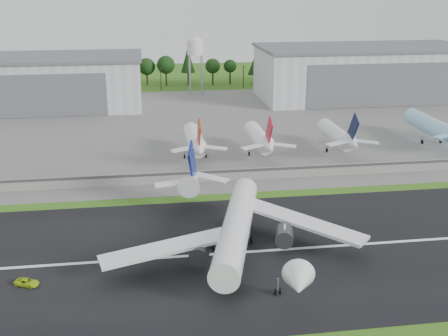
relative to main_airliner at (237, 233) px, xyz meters
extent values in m
plane|color=#376517|center=(13.63, -9.58, -4.89)|extent=(600.00, 600.00, 0.00)
cube|color=black|center=(13.63, 0.42, -4.84)|extent=(320.00, 60.00, 0.10)
cube|color=white|center=(13.63, 0.42, -4.78)|extent=(220.00, 1.00, 0.02)
cube|color=slate|center=(13.63, 110.42, -4.84)|extent=(320.00, 150.00, 0.10)
cube|color=gray|center=(13.63, 45.42, -3.14)|extent=(240.00, 0.50, 3.50)
cube|color=#38383A|center=(13.63, 45.12, -1.89)|extent=(240.00, 0.12, 0.70)
cube|color=silver|center=(-66.37, 155.42, 6.11)|extent=(95.00, 42.00, 22.00)
cube|color=#595B60|center=(-66.37, 155.42, 17.71)|extent=(97.00, 44.00, 1.20)
cube|color=#595B60|center=(-66.37, 134.27, 4.35)|extent=(66.50, 0.30, 18.04)
cube|color=silver|center=(88.63, 155.42, 7.11)|extent=(100.00, 45.00, 24.00)
cube|color=#595B60|center=(88.63, 155.42, 19.71)|extent=(102.00, 47.00, 1.20)
cube|color=#595B60|center=(88.63, 132.77, 5.19)|extent=(70.00, 0.30, 19.68)
cylinder|color=#99999E|center=(5.63, 172.42, 5.11)|extent=(0.50, 0.50, 20.00)
cylinder|color=#99999E|center=(11.63, 178.42, 5.11)|extent=(0.50, 0.50, 20.00)
cylinder|color=silver|center=(8.63, 175.42, 18.61)|extent=(8.00, 8.00, 7.00)
cone|color=silver|center=(8.63, 175.42, 23.31)|extent=(8.40, 8.40, 2.40)
cylinder|color=white|center=(-0.11, 0.42, 1.31)|extent=(17.16, 43.98, 5.80)
cone|color=white|center=(6.46, -23.70, 1.31)|extent=(7.17, 7.31, 5.80)
cone|color=white|center=(-7.08, 25.99, 2.51)|extent=(7.68, 10.13, 5.51)
cube|color=navy|center=(-6.94, 25.51, 7.81)|extent=(2.99, 9.34, 11.13)
cube|color=white|center=(14.88, 2.43, 0.51)|extent=(24.15, 23.17, 2.65)
cylinder|color=#333338|center=(9.97, -0.46, -1.09)|extent=(5.11, 6.31, 3.80)
cube|color=white|center=(-2.12, 26.82, 2.91)|extent=(9.28, 7.61, 0.98)
cube|color=white|center=(-14.06, -5.45, 0.51)|extent=(28.50, 11.55, 2.65)
cylinder|color=#333338|center=(-8.36, -5.45, -1.09)|extent=(5.11, 6.31, 3.80)
cube|color=white|center=(-11.77, 24.19, 2.91)|extent=(9.15, 3.63, 0.98)
cube|color=#99999E|center=(0.94, -3.44, -3.19)|extent=(17.53, 31.57, 3.20)
cylinder|color=black|center=(-5.24, 2.13, -4.04)|extent=(0.78, 1.55, 1.50)
imported|color=#B0D719|center=(-41.40, -7.06, -4.15)|extent=(5.14, 3.78, 1.30)
cylinder|color=white|center=(-2.21, 70.42, 0.90)|extent=(5.58, 24.00, 5.58)
cone|color=white|center=(-2.21, 54.92, 1.90)|extent=(5.30, 7.00, 5.30)
cube|color=#B1250D|center=(-2.21, 55.42, 6.70)|extent=(0.45, 8.59, 10.02)
cylinder|color=#99999E|center=(-5.71, 68.42, -3.39)|extent=(0.32, 0.32, 3.00)
cylinder|color=#99999E|center=(1.29, 68.42, -3.39)|extent=(0.32, 0.32, 3.00)
cylinder|color=black|center=(-5.71, 68.42, -4.09)|extent=(0.40, 1.40, 1.40)
cylinder|color=white|center=(19.06, 70.42, 0.77)|extent=(5.33, 24.00, 5.33)
cone|color=white|center=(19.06, 54.92, 1.77)|extent=(5.07, 7.00, 5.07)
cube|color=#B80E23|center=(19.06, 55.42, 6.57)|extent=(0.45, 8.59, 10.02)
cylinder|color=#99999E|center=(15.56, 68.42, -3.39)|extent=(0.32, 0.32, 3.00)
cylinder|color=#99999E|center=(22.56, 68.42, -3.39)|extent=(0.32, 0.32, 3.00)
cylinder|color=black|center=(15.56, 68.42, -4.09)|extent=(0.40, 1.40, 1.40)
cylinder|color=white|center=(45.58, 70.42, 0.78)|extent=(5.34, 24.00, 5.34)
cone|color=white|center=(45.58, 54.92, 1.78)|extent=(5.08, 7.00, 5.08)
cube|color=#081132|center=(45.58, 55.42, 6.58)|extent=(0.45, 8.59, 10.02)
cylinder|color=#99999E|center=(42.08, 68.42, -3.39)|extent=(0.32, 0.32, 3.00)
cylinder|color=#99999E|center=(49.08, 68.42, -3.39)|extent=(0.32, 0.32, 3.00)
cylinder|color=black|center=(42.08, 68.42, -4.09)|extent=(0.40, 1.40, 1.40)
cylinder|color=#8CD2F2|center=(82.12, 75.42, 1.17)|extent=(6.13, 30.00, 6.13)
cylinder|color=#99999E|center=(78.62, 73.42, -3.39)|extent=(0.32, 0.32, 3.00)
cylinder|color=#99999E|center=(85.62, 73.42, -3.39)|extent=(0.32, 0.32, 3.00)
cylinder|color=black|center=(78.62, 73.42, -4.09)|extent=(0.40, 1.40, 1.40)
camera|label=1|loc=(-18.20, -104.80, 49.69)|focal=45.00mm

